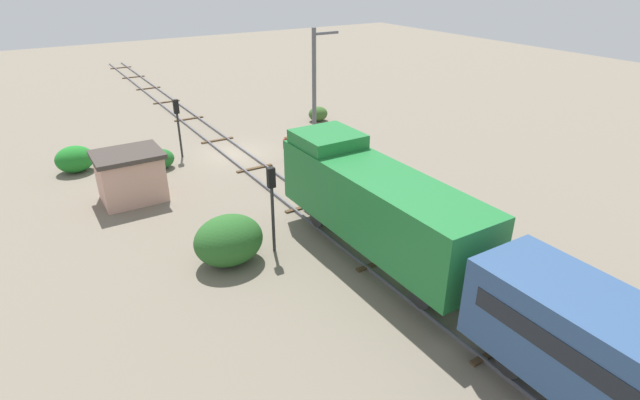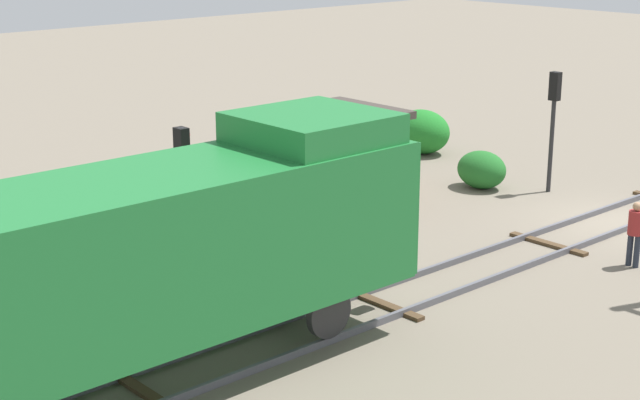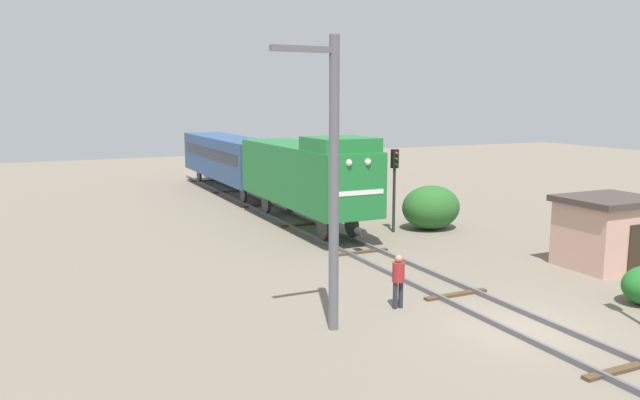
{
  "view_description": "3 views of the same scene",
  "coord_description": "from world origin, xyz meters",
  "px_view_note": "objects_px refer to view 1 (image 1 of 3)",
  "views": [
    {
      "loc": [
        11.86,
        30.17,
        11.9
      ],
      "look_at": [
        1.34,
        13.19,
        2.26
      ],
      "focal_mm": 28.0,
      "sensor_mm": 36.0,
      "label": 1
    },
    {
      "loc": [
        -14.51,
        24.56,
        8.56
      ],
      "look_at": [
        0.88,
        10.7,
        2.55
      ],
      "focal_mm": 55.0,
      "sensor_mm": 36.0,
      "label": 2
    },
    {
      "loc": [
        -12.49,
        -12.84,
        6.44
      ],
      "look_at": [
        -0.6,
        12.5,
        1.88
      ],
      "focal_mm": 35.0,
      "sensor_mm": 36.0,
      "label": 3
    }
  ],
  "objects_px": {
    "locomotive": "(374,201)",
    "traffic_signal_near": "(177,117)",
    "relay_hut": "(131,176)",
    "worker_near_track": "(286,146)",
    "traffic_signal_mid": "(272,194)",
    "catenary_mast": "(315,88)"
  },
  "relations": [
    {
      "from": "locomotive",
      "to": "catenary_mast",
      "type": "relative_size",
      "value": 1.43
    },
    {
      "from": "catenary_mast",
      "to": "relay_hut",
      "type": "relative_size",
      "value": 2.32
    },
    {
      "from": "traffic_signal_near",
      "to": "worker_near_track",
      "type": "relative_size",
      "value": 2.28
    },
    {
      "from": "worker_near_track",
      "to": "relay_hut",
      "type": "height_order",
      "value": "relay_hut"
    },
    {
      "from": "traffic_signal_near",
      "to": "relay_hut",
      "type": "bearing_deg",
      "value": 49.57
    },
    {
      "from": "worker_near_track",
      "to": "locomotive",
      "type": "bearing_deg",
      "value": -141.15
    },
    {
      "from": "traffic_signal_mid",
      "to": "worker_near_track",
      "type": "distance_m",
      "value": 11.37
    },
    {
      "from": "worker_near_track",
      "to": "traffic_signal_near",
      "type": "bearing_deg",
      "value": 102.27
    },
    {
      "from": "locomotive",
      "to": "worker_near_track",
      "type": "bearing_deg",
      "value": -100.96
    },
    {
      "from": "traffic_signal_mid",
      "to": "traffic_signal_near",
      "type": "bearing_deg",
      "value": -90.82
    },
    {
      "from": "traffic_signal_near",
      "to": "relay_hut",
      "type": "xyz_separation_m",
      "value": [
        4.3,
        5.05,
        -1.32
      ]
    },
    {
      "from": "catenary_mast",
      "to": "worker_near_track",
      "type": "bearing_deg",
      "value": 15.44
    },
    {
      "from": "traffic_signal_near",
      "to": "worker_near_track",
      "type": "bearing_deg",
      "value": 142.45
    },
    {
      "from": "traffic_signal_mid",
      "to": "catenary_mast",
      "type": "height_order",
      "value": "catenary_mast"
    },
    {
      "from": "locomotive",
      "to": "traffic_signal_near",
      "type": "height_order",
      "value": "locomotive"
    },
    {
      "from": "catenary_mast",
      "to": "relay_hut",
      "type": "bearing_deg",
      "value": 6.71
    },
    {
      "from": "locomotive",
      "to": "traffic_signal_near",
      "type": "xyz_separation_m",
      "value": [
        3.2,
        -16.7,
        -0.06
      ]
    },
    {
      "from": "locomotive",
      "to": "relay_hut",
      "type": "distance_m",
      "value": 13.93
    },
    {
      "from": "traffic_signal_mid",
      "to": "locomotive",
      "type": "bearing_deg",
      "value": 140.68
    },
    {
      "from": "locomotive",
      "to": "relay_hut",
      "type": "xyz_separation_m",
      "value": [
        7.5,
        -11.65,
        -1.38
      ]
    },
    {
      "from": "traffic_signal_mid",
      "to": "catenary_mast",
      "type": "distance_m",
      "value": 13.45
    },
    {
      "from": "traffic_signal_mid",
      "to": "catenary_mast",
      "type": "xyz_separation_m",
      "value": [
        -8.46,
        -10.34,
        1.48
      ]
    }
  ]
}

